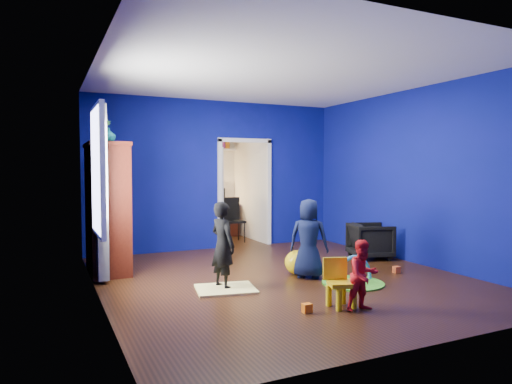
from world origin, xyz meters
name	(u,v)px	position (x,y,z in m)	size (l,w,h in m)	color
floor	(283,278)	(0.00, 0.00, 0.00)	(5.00, 5.50, 0.01)	black
ceiling	(283,74)	(0.00, 0.00, 2.90)	(5.00, 5.50, 0.01)	white
wall_back	(216,175)	(0.00, 2.75, 1.45)	(5.00, 0.02, 2.90)	navy
wall_front	(433,183)	(0.00, -2.75, 1.45)	(5.00, 0.02, 2.90)	navy
wall_left	(98,179)	(-2.50, 0.00, 1.45)	(0.02, 5.50, 2.90)	navy
wall_right	(416,176)	(2.50, 0.00, 1.45)	(0.02, 5.50, 2.90)	navy
alcove	(228,183)	(0.60, 3.62, 1.25)	(1.00, 1.75, 2.50)	silver
armchair	(370,241)	(2.09, 0.63, 0.31)	(0.66, 0.68, 0.62)	black
child_black	(223,245)	(-0.97, -0.14, 0.57)	(0.42, 0.27, 1.15)	black
child_navy	(309,238)	(0.36, -0.12, 0.57)	(0.56, 0.36, 1.14)	#0E1633
toddler_red	(363,275)	(0.11, -1.68, 0.40)	(0.38, 0.30, 0.79)	red
vase	(109,135)	(-2.22, 1.20, 2.06)	(0.20, 0.20, 0.20)	#0D5668
potted_plant	(104,131)	(-2.22, 1.72, 2.15)	(0.21, 0.21, 0.38)	#308638
tv_armoire	(107,208)	(-2.22, 1.50, 0.98)	(0.58, 1.14, 1.96)	#3B1109
crt_tv	(110,205)	(-2.18, 1.50, 1.02)	(0.46, 0.70, 0.54)	silver
yellow_blanket	(226,289)	(-0.97, -0.24, 0.01)	(0.75, 0.60, 0.03)	#F2E07A
hopper_ball	(297,262)	(0.31, 0.13, 0.18)	(0.36, 0.36, 0.36)	yellow
kid_chair	(341,285)	(-0.04, -1.48, 0.25)	(0.28, 0.28, 0.50)	yellow
play_mat	(353,283)	(0.72, -0.68, 0.01)	(0.84, 0.84, 0.02)	#389622
toy_arch	(353,282)	(0.72, -0.68, 0.02)	(0.76, 0.76, 0.05)	#3F8CD8
window_left	(96,171)	(-2.48, 0.35, 1.55)	(0.03, 0.95, 1.55)	white
curtain	(101,192)	(-2.37, 0.90, 1.25)	(0.14, 0.42, 2.40)	slate
doorway	(244,194)	(0.60, 2.75, 1.05)	(1.16, 0.10, 2.10)	white
study_desk	(219,220)	(0.60, 4.26, 0.38)	(0.88, 0.44, 0.75)	#3D140A
desk_monitor	(217,195)	(0.60, 4.38, 0.95)	(0.40, 0.05, 0.32)	black
desk_lamp	(206,196)	(0.32, 4.32, 0.93)	(0.14, 0.14, 0.14)	#FFD88C
folding_chair	(234,221)	(0.60, 3.30, 0.46)	(0.40, 0.40, 0.92)	black
book_shelf	(217,149)	(0.60, 4.37, 2.02)	(0.88, 0.24, 0.04)	white
toy_0	(397,270)	(1.72, -0.43, 0.05)	(0.10, 0.08, 0.10)	orange
toy_1	(358,250)	(2.23, 1.16, 0.06)	(0.11, 0.11, 0.11)	#2997EB
toy_2	(307,308)	(-0.50, -1.48, 0.05)	(0.10, 0.08, 0.10)	orange
toy_3	(294,262)	(0.60, 0.73, 0.06)	(0.11, 0.11, 0.11)	green
toy_4	(330,261)	(1.17, 0.54, 0.05)	(0.10, 0.08, 0.10)	#CD4DB4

